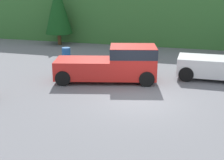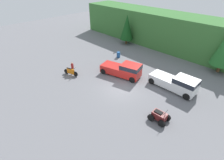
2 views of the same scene
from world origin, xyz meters
name	(u,v)px [view 1 (image 1 of 2)]	position (x,y,z in m)	size (l,w,h in m)	color
ground_plane	(139,100)	(0.00, 0.00, 0.00)	(80.00, 80.00, 0.00)	slate
hillside_backdrop	(177,10)	(0.00, 16.00, 2.91)	(44.00, 6.00, 5.83)	#387033
tree_left	(58,8)	(-9.65, 11.82, 3.14)	(2.35, 2.35, 5.34)	brown
pickup_truck_red	(115,63)	(-1.87, 2.54, 1.00)	(5.65, 3.28, 1.91)	red
steel_barrel	(66,54)	(-6.49, 6.35, 0.44)	(0.58, 0.58, 0.88)	#1E5193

